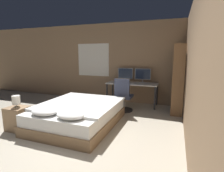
{
  "coord_description": "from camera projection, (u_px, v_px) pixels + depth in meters",
  "views": [
    {
      "loc": [
        1.9,
        -2.02,
        1.63
      ],
      "look_at": [
        0.2,
        2.6,
        0.75
      ],
      "focal_mm": 28.0,
      "sensor_mm": 36.0,
      "label": 1
    }
  ],
  "objects": [
    {
      "name": "ground_plane",
      "position": [
        44.0,
        158.0,
        2.8
      ],
      "size": [
        20.0,
        20.0,
        0.0
      ],
      "primitive_type": "plane",
      "color": "#B2A893"
    },
    {
      "name": "wall_back",
      "position": [
        118.0,
        63.0,
        6.08
      ],
      "size": [
        12.0,
        0.08,
        2.7
      ],
      "color": "#8E7051",
      "rests_on": "ground_plane"
    },
    {
      "name": "wall_side_right",
      "position": [
        192.0,
        70.0,
        3.21
      ],
      "size": [
        0.06,
        12.0,
        2.7
      ],
      "color": "#8E7051",
      "rests_on": "ground_plane"
    },
    {
      "name": "bed",
      "position": [
        78.0,
        114.0,
        4.09
      ],
      "size": [
        1.7,
        2.07,
        0.59
      ],
      "color": "#846647",
      "rests_on": "ground_plane"
    },
    {
      "name": "nightstand",
      "position": [
        18.0,
        118.0,
        3.83
      ],
      "size": [
        0.43,
        0.39,
        0.51
      ],
      "color": "#997551",
      "rests_on": "ground_plane"
    },
    {
      "name": "bedside_lamp",
      "position": [
        16.0,
        100.0,
        3.76
      ],
      "size": [
        0.16,
        0.16,
        0.26
      ],
      "color": "gray",
      "rests_on": "nightstand"
    },
    {
      "name": "desk",
      "position": [
        132.0,
        85.0,
        5.63
      ],
      "size": [
        1.63,
        0.64,
        0.74
      ],
      "color": "beige",
      "rests_on": "ground_plane"
    },
    {
      "name": "monitor_left",
      "position": [
        125.0,
        74.0,
        5.87
      ],
      "size": [
        0.51,
        0.16,
        0.46
      ],
      "color": "#B7B7BC",
      "rests_on": "desk"
    },
    {
      "name": "monitor_right",
      "position": [
        143.0,
        75.0,
        5.67
      ],
      "size": [
        0.51,
        0.16,
        0.46
      ],
      "color": "#B7B7BC",
      "rests_on": "desk"
    },
    {
      "name": "keyboard",
      "position": [
        130.0,
        84.0,
        5.41
      ],
      "size": [
        0.38,
        0.13,
        0.02
      ],
      "color": "#B7B7BC",
      "rests_on": "desk"
    },
    {
      "name": "computer_mouse",
      "position": [
        139.0,
        84.0,
        5.32
      ],
      "size": [
        0.07,
        0.05,
        0.04
      ],
      "color": "#B7B7BC",
      "rests_on": "desk"
    },
    {
      "name": "office_chair",
      "position": [
        123.0,
        98.0,
        5.06
      ],
      "size": [
        0.52,
        0.52,
        0.97
      ],
      "color": "black",
      "rests_on": "ground_plane"
    },
    {
      "name": "bookshelf",
      "position": [
        178.0,
        77.0,
        4.76
      ],
      "size": [
        0.3,
        0.73,
        1.91
      ],
      "color": "brown",
      "rests_on": "ground_plane"
    }
  ]
}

